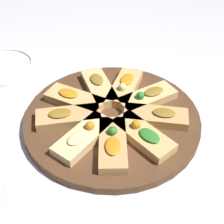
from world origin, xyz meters
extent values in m
plane|color=silver|center=(0.00, 0.00, 0.00)|extent=(3.00, 3.00, 0.00)
cylinder|color=#51331E|center=(0.00, 0.00, 0.01)|extent=(0.42, 0.42, 0.02)
cube|color=tan|center=(-0.06, -0.08, 0.03)|extent=(0.14, 0.15, 0.02)
ellipsoid|color=olive|center=(-0.07, -0.10, 0.04)|extent=(0.06, 0.06, 0.01)
cube|color=#E5C689|center=(0.01, -0.10, 0.03)|extent=(0.07, 0.15, 0.02)
ellipsoid|color=beige|center=(0.01, -0.12, 0.04)|extent=(0.04, 0.06, 0.01)
sphere|color=orange|center=(0.01, -0.08, 0.05)|extent=(0.02, 0.02, 0.02)
cube|color=tan|center=(0.07, -0.07, 0.03)|extent=(0.14, 0.15, 0.02)
ellipsoid|color=orange|center=(0.08, -0.09, 0.04)|extent=(0.06, 0.06, 0.01)
sphere|color=#2D7A28|center=(0.06, -0.06, 0.05)|extent=(0.02, 0.02, 0.02)
cube|color=tan|center=(0.10, -0.01, 0.03)|extent=(0.15, 0.07, 0.02)
ellipsoid|color=#2D7A28|center=(0.12, -0.01, 0.04)|extent=(0.06, 0.04, 0.01)
sphere|color=orange|center=(0.08, -0.01, 0.05)|extent=(0.02, 0.02, 0.02)
cube|color=tan|center=(0.08, 0.06, 0.03)|extent=(0.15, 0.13, 0.02)
ellipsoid|color=olive|center=(0.10, 0.07, 0.04)|extent=(0.06, 0.06, 0.01)
cube|color=#DBB775|center=(0.03, 0.10, 0.03)|extent=(0.10, 0.16, 0.02)
ellipsoid|color=olive|center=(0.03, 0.12, 0.04)|extent=(0.05, 0.06, 0.01)
sphere|color=#2D7A28|center=(0.02, 0.08, 0.05)|extent=(0.02, 0.02, 0.02)
cube|color=tan|center=(-0.04, 0.09, 0.03)|extent=(0.11, 0.16, 0.02)
ellipsoid|color=orange|center=(-0.05, 0.11, 0.04)|extent=(0.05, 0.06, 0.01)
sphere|color=beige|center=(-0.03, 0.07, 0.05)|extent=(0.02, 0.02, 0.02)
cube|color=#DBB775|center=(-0.09, 0.05, 0.03)|extent=(0.16, 0.12, 0.02)
ellipsoid|color=olive|center=(-0.11, 0.06, 0.04)|extent=(0.06, 0.05, 0.01)
cube|color=tan|center=(-0.10, -0.03, 0.03)|extent=(0.16, 0.10, 0.02)
ellipsoid|color=orange|center=(-0.12, -0.03, 0.04)|extent=(0.06, 0.04, 0.01)
cylinder|color=white|center=(-0.40, -0.06, 0.01)|extent=(0.20, 0.20, 0.01)
torus|color=white|center=(-0.40, -0.06, 0.01)|extent=(0.19, 0.19, 0.01)
camera|label=1|loc=(0.37, -0.40, 0.51)|focal=50.00mm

